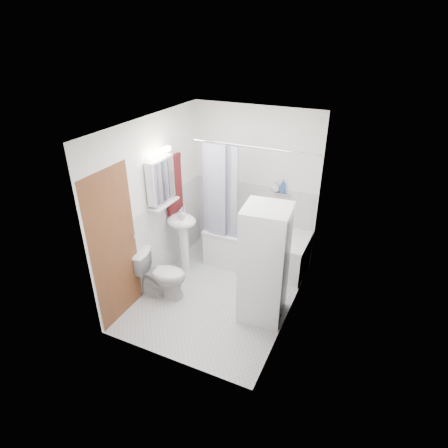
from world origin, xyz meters
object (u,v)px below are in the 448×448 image
at_px(sink, 182,230).
at_px(toilet, 161,274).
at_px(washer_dryer, 264,264).
at_px(bathtub, 257,247).

distance_m(sink, toilet, 0.76).
bearing_deg(washer_dryer, toilet, -176.92).
relative_size(washer_dryer, toilet, 2.22).
xyz_separation_m(bathtub, toilet, (-0.94, -1.26, 0.02)).
height_order(sink, washer_dryer, washer_dryer).
distance_m(bathtub, toilet, 1.57).
height_order(washer_dryer, toilet, washer_dryer).
bearing_deg(toilet, bathtub, -48.77).
height_order(bathtub, washer_dryer, washer_dryer).
bearing_deg(sink, bathtub, 31.54).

